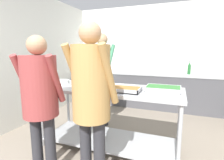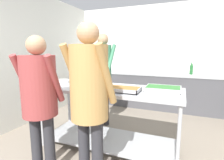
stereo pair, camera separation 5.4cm
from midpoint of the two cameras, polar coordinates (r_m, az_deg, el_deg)
wall_rear at (r=4.95m, az=12.26°, el=7.82°), size 4.07×0.06×2.65m
wall_left at (r=4.16m, az=-21.56°, el=7.12°), size 0.06×3.83×2.65m
back_counter at (r=4.69m, az=11.10°, el=-3.04°), size 3.91×0.65×0.89m
serving_counter at (r=2.61m, az=-0.23°, el=-9.00°), size 2.05×0.79×0.92m
plate_stack at (r=2.98m, az=-15.20°, el=-0.49°), size 0.23×0.23×0.06m
broccoli_bowl at (r=2.85m, az=-10.90°, el=-0.58°), size 0.20×0.20×0.10m
sauce_pan at (r=2.54m, az=-6.37°, el=-1.58°), size 0.42×0.28×0.08m
serving_tray_vegetables at (r=2.32m, az=3.89°, el=-3.05°), size 0.48×0.28×0.05m
serving_tray_roast at (r=2.45m, az=16.92°, el=-2.77°), size 0.46×0.33×0.05m
guest_serving_left at (r=2.09m, az=-21.94°, el=-3.91°), size 0.52×0.38×1.61m
guest_serving_right at (r=1.70m, az=-6.51°, el=-3.74°), size 0.49×0.37×1.71m
cook_behind_counter at (r=3.33m, az=-2.43°, el=3.64°), size 0.46×0.40×1.76m
water_bottle at (r=4.62m, az=24.81°, el=3.44°), size 0.07×0.07×0.31m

